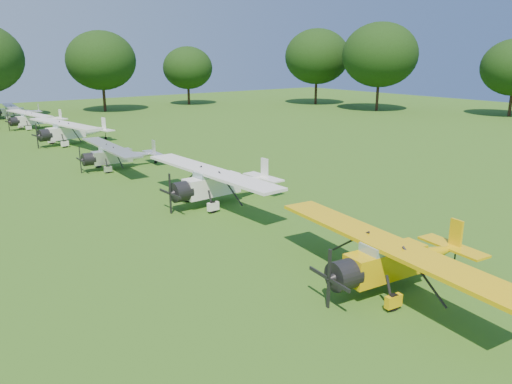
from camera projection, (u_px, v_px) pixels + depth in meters
ground at (228, 224)px, 26.81m from camera, size 160.00×160.00×0.00m
tree_belt at (280, 69)px, 26.84m from camera, size 137.36×130.27×14.52m
aircraft_2 at (396, 256)px, 19.19m from camera, size 7.19×11.44×2.25m
aircraft_3 at (219, 181)px, 30.19m from camera, size 7.49×11.92×2.35m
aircraft_4 at (118, 154)px, 39.38m from camera, size 6.40×10.18×2.01m
aircraft_5 at (71, 130)px, 50.01m from camera, size 7.69×12.18×2.39m
aircraft_6 at (35, 118)px, 60.44m from camera, size 6.78×10.74×2.11m
aircraft_7 at (16, 110)px, 69.64m from camera, size 6.18×9.85×1.94m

